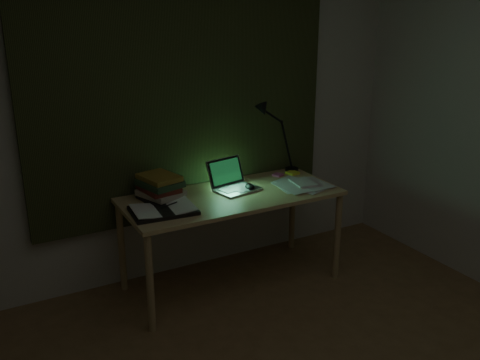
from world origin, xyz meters
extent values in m
cube|color=beige|center=(0.00, 2.00, 1.25)|extent=(3.50, 0.00, 2.50)
cube|color=#272E17|center=(0.00, 1.96, 1.45)|extent=(2.20, 0.06, 2.00)
ellipsoid|color=black|center=(0.33, 1.62, 0.70)|extent=(0.08, 0.11, 0.04)
cube|color=#FDFF35|center=(0.80, 1.78, 0.69)|extent=(0.10, 0.10, 0.02)
cube|color=#E4589A|center=(0.68, 1.80, 0.69)|extent=(0.09, 0.09, 0.01)
camera|label=1|loc=(-1.43, -1.45, 1.92)|focal=40.00mm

